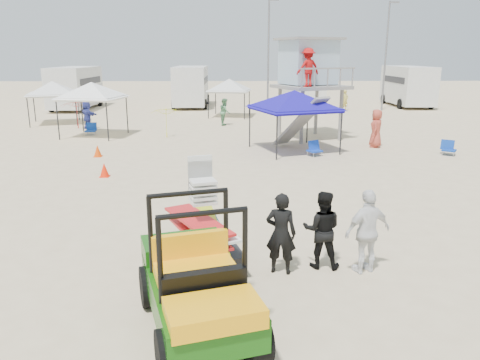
{
  "coord_description": "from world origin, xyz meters",
  "views": [
    {
      "loc": [
        0.29,
        -7.79,
        4.21
      ],
      "look_at": [
        0.5,
        3.0,
        1.3
      ],
      "focal_mm": 35.0,
      "sensor_mm": 36.0,
      "label": 1
    }
  ],
  "objects_px": {
    "surf_trailer": "(204,228)",
    "utility_cart": "(195,274)",
    "canopy_blue": "(294,94)",
    "lifeguard_tower": "(309,66)",
    "man_left": "(281,233)"
  },
  "relations": [
    {
      "from": "utility_cart",
      "to": "lifeguard_tower",
      "type": "xyz_separation_m",
      "value": [
        4.47,
        17.47,
        2.66
      ]
    },
    {
      "from": "surf_trailer",
      "to": "canopy_blue",
      "type": "distance_m",
      "value": 12.46
    },
    {
      "from": "lifeguard_tower",
      "to": "man_left",
      "type": "bearing_deg",
      "value": -100.82
    },
    {
      "from": "utility_cart",
      "to": "canopy_blue",
      "type": "height_order",
      "value": "canopy_blue"
    },
    {
      "from": "canopy_blue",
      "to": "utility_cart",
      "type": "bearing_deg",
      "value": -103.24
    },
    {
      "from": "utility_cart",
      "to": "surf_trailer",
      "type": "xyz_separation_m",
      "value": [
        0.01,
        2.34,
        -0.15
      ]
    },
    {
      "from": "utility_cart",
      "to": "canopy_blue",
      "type": "bearing_deg",
      "value": 76.76
    },
    {
      "from": "man_left",
      "to": "lifeguard_tower",
      "type": "bearing_deg",
      "value": -87.05
    },
    {
      "from": "surf_trailer",
      "to": "lifeguard_tower",
      "type": "height_order",
      "value": "lifeguard_tower"
    },
    {
      "from": "utility_cart",
      "to": "man_left",
      "type": "relative_size",
      "value": 1.85
    },
    {
      "from": "surf_trailer",
      "to": "utility_cart",
      "type": "bearing_deg",
      "value": -90.25
    },
    {
      "from": "man_left",
      "to": "lifeguard_tower",
      "type": "xyz_separation_m",
      "value": [
        2.95,
        15.43,
        2.82
      ]
    },
    {
      "from": "surf_trailer",
      "to": "lifeguard_tower",
      "type": "distance_m",
      "value": 16.02
    },
    {
      "from": "man_left",
      "to": "canopy_blue",
      "type": "height_order",
      "value": "canopy_blue"
    },
    {
      "from": "utility_cart",
      "to": "canopy_blue",
      "type": "relative_size",
      "value": 0.75
    }
  ]
}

